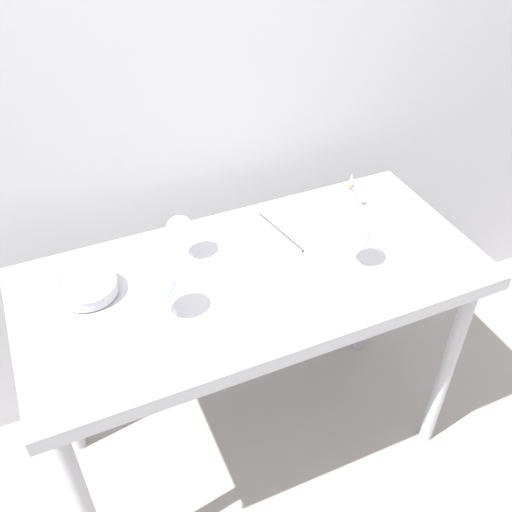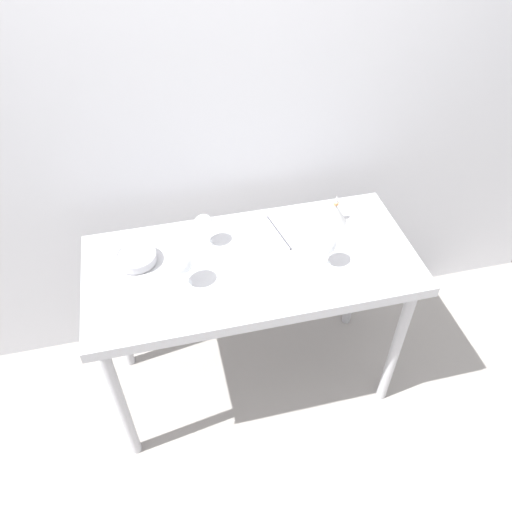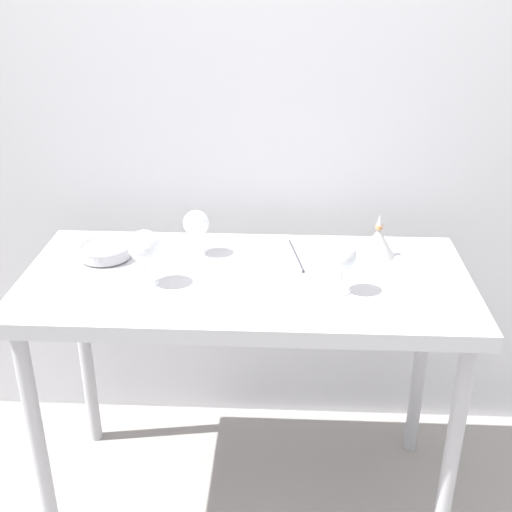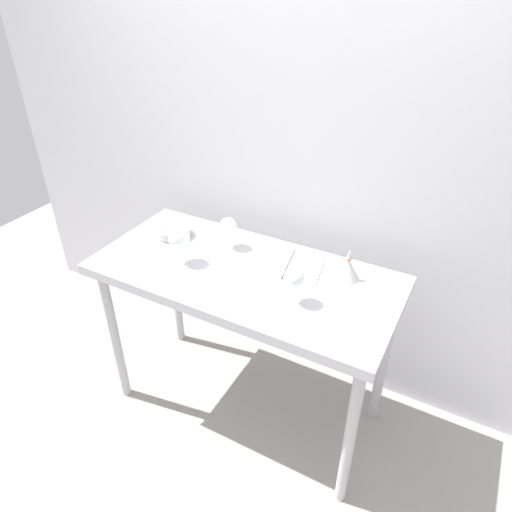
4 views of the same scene
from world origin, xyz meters
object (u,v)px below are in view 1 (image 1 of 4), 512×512
(wine_glass_far_left, at_px, (180,230))
(decanter_funnel, at_px, (349,198))
(open_notebook, at_px, (280,232))
(wine_glass_near_right, at_px, (356,236))
(tasting_bowl, at_px, (88,287))
(tasting_sheet_upper, at_px, (253,296))
(wine_glass_near_left, at_px, (160,284))

(wine_glass_far_left, height_order, decanter_funnel, wine_glass_far_left)
(open_notebook, distance_m, decanter_funnel, 0.27)
(wine_glass_near_right, xyz_separation_m, tasting_bowl, (-0.76, 0.20, -0.09))
(wine_glass_near_right, distance_m, decanter_funnel, 0.30)
(wine_glass_far_left, bearing_deg, tasting_sheet_upper, -61.75)
(wine_glass_near_left, xyz_separation_m, decanter_funnel, (0.72, 0.24, -0.07))
(tasting_sheet_upper, relative_size, decanter_funnel, 1.90)
(wine_glass_near_left, distance_m, decanter_funnel, 0.77)
(tasting_bowl, height_order, decanter_funnel, decanter_funnel)
(wine_glass_near_left, xyz_separation_m, wine_glass_near_right, (0.58, -0.02, -0.01))
(wine_glass_near_right, bearing_deg, wine_glass_near_left, 177.84)
(open_notebook, bearing_deg, decanter_funnel, -5.59)
(wine_glass_far_left, relative_size, wine_glass_near_left, 0.88)
(wine_glass_near_left, bearing_deg, wine_glass_near_right, -2.16)
(wine_glass_far_left, relative_size, decanter_funnel, 1.04)
(wine_glass_near_left, height_order, open_notebook, wine_glass_near_left)
(wine_glass_near_right, xyz_separation_m, decanter_funnel, (0.14, 0.26, -0.06))
(wine_glass_near_right, xyz_separation_m, open_notebook, (-0.13, 0.23, -0.11))
(wine_glass_near_left, bearing_deg, open_notebook, 25.03)
(wine_glass_near_left, xyz_separation_m, tasting_bowl, (-0.17, 0.18, -0.09))
(wine_glass_near_right, bearing_deg, open_notebook, 119.03)
(wine_glass_near_right, height_order, open_notebook, wine_glass_near_right)
(decanter_funnel, bearing_deg, wine_glass_far_left, -178.40)
(wine_glass_far_left, bearing_deg, tasting_bowl, -171.30)
(wine_glass_near_left, distance_m, open_notebook, 0.52)
(wine_glass_far_left, bearing_deg, open_notebook, -1.45)
(tasting_sheet_upper, bearing_deg, tasting_bowl, 135.99)
(tasting_sheet_upper, height_order, decanter_funnel, decanter_funnel)
(wine_glass_far_left, distance_m, tasting_bowl, 0.31)
(wine_glass_far_left, distance_m, wine_glass_near_right, 0.52)
(open_notebook, xyz_separation_m, tasting_bowl, (-0.63, -0.04, 0.02))
(tasting_sheet_upper, distance_m, decanter_funnel, 0.54)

